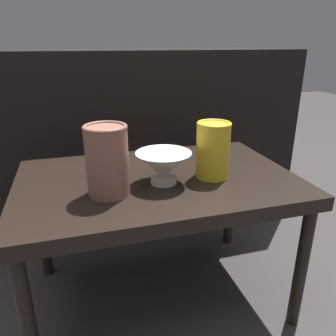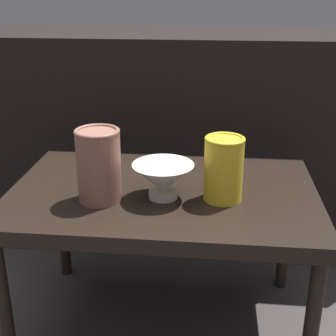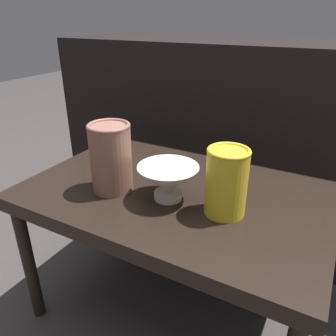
# 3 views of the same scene
# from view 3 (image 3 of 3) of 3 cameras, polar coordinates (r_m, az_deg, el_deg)

# --- Properties ---
(ground_plane) EXTENTS (8.00, 8.00, 0.00)m
(ground_plane) POSITION_cam_3_polar(r_m,az_deg,el_deg) (1.18, 1.04, -22.98)
(ground_plane) COLOR #383333
(table) EXTENTS (0.81, 0.53, 0.44)m
(table) POSITION_cam_3_polar(r_m,az_deg,el_deg) (0.92, 1.23, -6.13)
(table) COLOR black
(table) RESTS_ON ground_plane
(couch_backdrop) EXTENTS (1.50, 0.50, 0.79)m
(couch_backdrop) POSITION_cam_3_polar(r_m,az_deg,el_deg) (1.44, 12.65, 5.03)
(couch_backdrop) COLOR black
(couch_backdrop) RESTS_ON ground_plane
(bowl) EXTENTS (0.16, 0.16, 0.09)m
(bowl) POSITION_cam_3_polar(r_m,az_deg,el_deg) (0.83, 0.02, -2.17)
(bowl) COLOR silver
(bowl) RESTS_ON table
(vase_textured_left) EXTENTS (0.11, 0.11, 0.18)m
(vase_textured_left) POSITION_cam_3_polar(r_m,az_deg,el_deg) (0.87, -9.91, 1.95)
(vase_textured_left) COLOR brown
(vase_textured_left) RESTS_ON table
(vase_colorful_right) EXTENTS (0.10, 0.10, 0.16)m
(vase_colorful_right) POSITION_cam_3_polar(r_m,az_deg,el_deg) (0.77, 10.15, -2.26)
(vase_colorful_right) COLOR gold
(vase_colorful_right) RESTS_ON table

